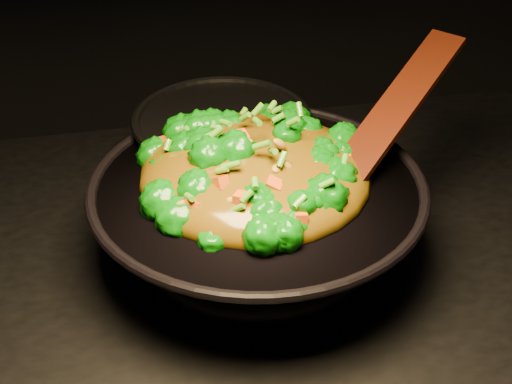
{
  "coord_description": "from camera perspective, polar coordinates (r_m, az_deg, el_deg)",
  "views": [
    {
      "loc": [
        -0.11,
        -0.71,
        1.55
      ],
      "look_at": [
        0.06,
        0.08,
        1.0
      ],
      "focal_mm": 55.0,
      "sensor_mm": 36.0,
      "label": 1
    }
  ],
  "objects": [
    {
      "name": "wok",
      "position": [
        0.99,
        0.12,
        -2.31
      ],
      "size": [
        0.42,
        0.42,
        0.11
      ],
      "primitive_type": null,
      "rotation": [
        0.0,
        0.0,
        0.03
      ],
      "color": "black",
      "rests_on": "stovetop"
    },
    {
      "name": "stir_fry",
      "position": [
        0.94,
        -0.08,
        3.41
      ],
      "size": [
        0.32,
        0.32,
        0.1
      ],
      "primitive_type": null,
      "rotation": [
        0.0,
        0.0,
        -0.14
      ],
      "color": "#0A6207",
      "rests_on": "wok"
    },
    {
      "name": "spatula",
      "position": [
        1.0,
        9.56,
        5.23
      ],
      "size": [
        0.27,
        0.24,
        0.13
      ],
      "primitive_type": "cube",
      "rotation": [
        0.0,
        -0.38,
        0.7
      ],
      "color": "#351104",
      "rests_on": "wok"
    },
    {
      "name": "back_pot",
      "position": [
        1.1,
        -2.4,
        2.57
      ],
      "size": [
        0.29,
        0.29,
        0.14
      ],
      "primitive_type": "cylinder",
      "rotation": [
        0.0,
        0.0,
        0.29
      ],
      "color": "black",
      "rests_on": "stovetop"
    }
  ]
}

